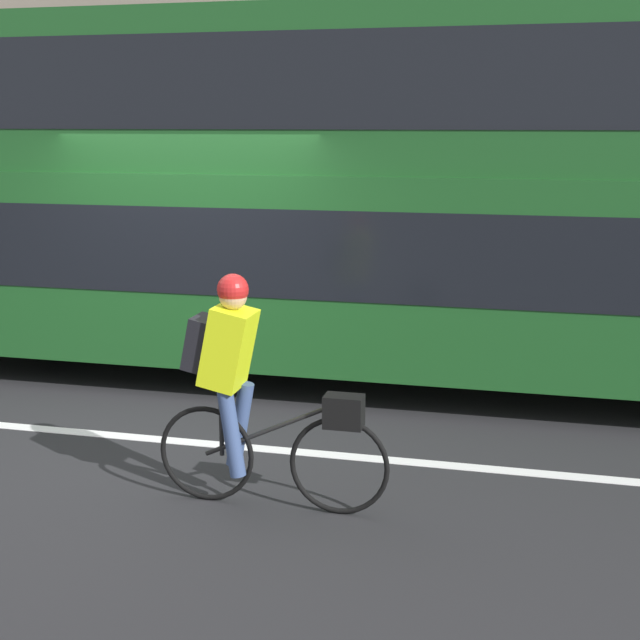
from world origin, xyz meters
name	(u,v)px	position (x,y,z in m)	size (l,w,h in m)	color
ground_plane	(148,436)	(0.00, 0.00, 0.00)	(80.00, 80.00, 0.00)	#232326
road_center_line	(145,438)	(0.00, -0.07, 0.00)	(50.00, 0.14, 0.01)	silver
sidewalk_curb	(298,311)	(0.00, 4.87, 0.07)	(60.00, 1.62, 0.15)	gray
building_facade	(315,43)	(0.00, 5.83, 3.67)	(60.00, 0.30, 7.33)	gray
bus	(359,181)	(1.36, 2.22, 2.02)	(11.12, 2.50, 3.62)	black
cyclist_on_bike	(246,384)	(1.27, -1.11, 0.88)	(1.64, 0.32, 1.63)	black
street_sign_post	(348,203)	(0.71, 4.78, 1.57)	(0.36, 0.09, 2.54)	#59595B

